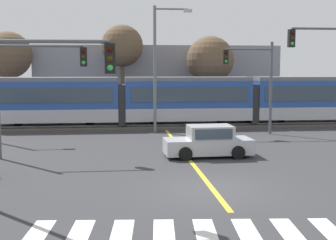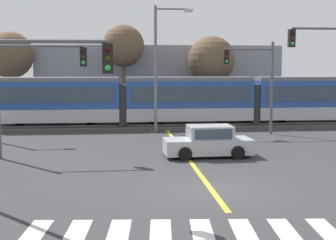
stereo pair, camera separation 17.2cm
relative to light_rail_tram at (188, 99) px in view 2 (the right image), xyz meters
The scene contains 23 objects.
ground_plane 17.77m from the light_rail_tram, 95.66° to the right, with size 200.00×200.00×0.00m, color #333335.
track_bed 2.62m from the light_rail_tram, behind, with size 120.00×4.00×0.18m, color #4C4742.
rail_near 2.61m from the light_rail_tram, 157.69° to the right, with size 120.00×0.08×0.10m, color #939399.
rail_far 2.62m from the light_rail_tram, 157.34° to the left, with size 120.00×0.08×0.10m, color #939399.
light_rail_tram is the anchor object (origin of this frame).
crosswalk_stripe_0 23.02m from the light_rail_tram, 108.36° to the right, with size 0.56×2.80×0.01m, color silver.
crosswalk_stripe_1 22.79m from the light_rail_tram, 105.65° to the right, with size 0.56×2.80×0.01m, color silver.
crosswalk_stripe_2 22.61m from the light_rail_tram, 102.90° to the right, with size 0.56×2.80×0.01m, color silver.
crosswalk_stripe_3 22.48m from the light_rail_tram, 100.11° to the right, with size 0.56×2.80×0.01m, color silver.
crosswalk_stripe_4 22.41m from the light_rail_tram, 97.30° to the right, with size 0.56×2.80×0.01m, color silver.
crosswalk_stripe_5 22.39m from the light_rail_tram, 94.47° to the right, with size 0.56×2.80×0.01m, color silver.
crosswalk_stripe_6 22.43m from the light_rail_tram, 91.65° to the right, with size 0.56×2.80×0.01m, color silver.
crosswalk_stripe_7 22.52m from the light_rail_tram, 88.84° to the right, with size 0.56×2.80×0.01m, color silver.
lane_centre_line 11.43m from the light_rail_tram, 98.90° to the right, with size 0.20×18.24×0.01m, color gold.
sedan_crossing 11.60m from the light_rail_tram, 93.55° to the right, with size 4.25×2.02×1.52m.
traffic_light_mid_left 14.41m from the light_rail_tram, 129.79° to the right, with size 4.25×0.38×5.83m.
traffic_light_near_left 20.76m from the light_rail_tram, 111.18° to the right, with size 3.75×0.38×5.66m.
traffic_light_far_right 5.98m from the light_rail_tram, 49.68° to the right, with size 3.25×0.38×5.92m.
street_lamp_centre 4.43m from the light_rail_tram, 131.55° to the right, with size 2.55×0.28×8.29m.
bare_tree_far_west 15.18m from the light_rail_tram, 157.67° to the left, with size 3.76×3.76×7.17m.
bare_tree_west 7.73m from the light_rail_tram, 133.96° to the left, with size 3.38×3.38×7.72m.
bare_tree_east 5.86m from the light_rail_tram, 60.28° to the left, with size 3.88×3.88×6.85m.
building_backdrop_far 9.71m from the light_rail_tram, 98.60° to the left, with size 21.32×6.00×6.18m, color gray.
Camera 2 is at (-3.17, -15.93, 4.32)m, focal length 50.00 mm.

